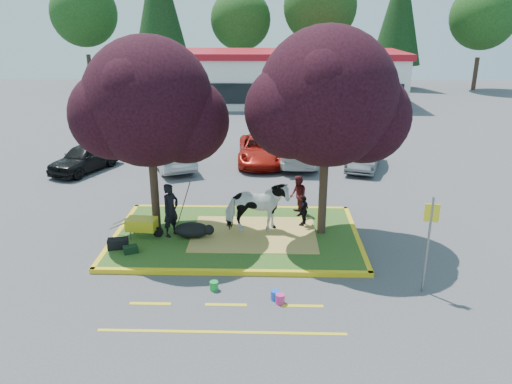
{
  "coord_description": "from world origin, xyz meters",
  "views": [
    {
      "loc": [
        1.11,
        -15.51,
        7.14
      ],
      "look_at": [
        0.66,
        0.5,
        1.49
      ],
      "focal_mm": 35.0,
      "sensor_mm": 36.0,
      "label": 1
    }
  ],
  "objects_px": {
    "sign_post": "(429,234)",
    "bucket_green": "(214,286)",
    "wheelbarrow": "(142,224)",
    "bucket_blue": "(275,295)",
    "handler": "(171,210)",
    "car_silver": "(170,152)",
    "calf": "(192,230)",
    "car_black": "(85,158)",
    "bucket_pink": "(280,299)",
    "cow": "(257,207)"
  },
  "relations": [
    {
      "from": "handler",
      "to": "calf",
      "type": "bearing_deg",
      "value": -69.24
    },
    {
      "from": "car_silver",
      "to": "car_black",
      "type": "bearing_deg",
      "value": -12.22
    },
    {
      "from": "bucket_green",
      "to": "cow",
      "type": "bearing_deg",
      "value": 73.45
    },
    {
      "from": "bucket_green",
      "to": "bucket_blue",
      "type": "relative_size",
      "value": 0.97
    },
    {
      "from": "wheelbarrow",
      "to": "bucket_blue",
      "type": "height_order",
      "value": "wheelbarrow"
    },
    {
      "from": "wheelbarrow",
      "to": "bucket_blue",
      "type": "bearing_deg",
      "value": -33.75
    },
    {
      "from": "handler",
      "to": "bucket_green",
      "type": "distance_m",
      "value": 3.85
    },
    {
      "from": "bucket_pink",
      "to": "bucket_blue",
      "type": "distance_m",
      "value": 0.22
    },
    {
      "from": "calf",
      "to": "bucket_blue",
      "type": "distance_m",
      "value": 4.53
    },
    {
      "from": "handler",
      "to": "sign_post",
      "type": "xyz_separation_m",
      "value": [
        7.51,
        -3.19,
        0.66
      ]
    },
    {
      "from": "handler",
      "to": "sign_post",
      "type": "bearing_deg",
      "value": -80.14
    },
    {
      "from": "bucket_green",
      "to": "calf",
      "type": "bearing_deg",
      "value": 108.78
    },
    {
      "from": "handler",
      "to": "bucket_green",
      "type": "relative_size",
      "value": 7.08
    },
    {
      "from": "cow",
      "to": "wheelbarrow",
      "type": "relative_size",
      "value": 1.21
    },
    {
      "from": "cow",
      "to": "bucket_pink",
      "type": "distance_m",
      "value": 4.43
    },
    {
      "from": "bucket_pink",
      "to": "car_silver",
      "type": "distance_m",
      "value": 13.58
    },
    {
      "from": "wheelbarrow",
      "to": "bucket_pink",
      "type": "height_order",
      "value": "wheelbarrow"
    },
    {
      "from": "handler",
      "to": "car_silver",
      "type": "relative_size",
      "value": 0.39
    },
    {
      "from": "cow",
      "to": "bucket_green",
      "type": "distance_m",
      "value": 3.92
    },
    {
      "from": "calf",
      "to": "car_black",
      "type": "relative_size",
      "value": 0.3
    },
    {
      "from": "wheelbarrow",
      "to": "car_black",
      "type": "xyz_separation_m",
      "value": [
        -4.74,
        7.94,
        0.07
      ]
    },
    {
      "from": "wheelbarrow",
      "to": "bucket_blue",
      "type": "relative_size",
      "value": 6.64
    },
    {
      "from": "calf",
      "to": "wheelbarrow",
      "type": "relative_size",
      "value": 0.67
    },
    {
      "from": "handler",
      "to": "car_black",
      "type": "bearing_deg",
      "value": 69.16
    },
    {
      "from": "handler",
      "to": "car_silver",
      "type": "distance_m",
      "value": 8.75
    },
    {
      "from": "handler",
      "to": "bucket_blue",
      "type": "distance_m",
      "value": 5.18
    },
    {
      "from": "handler",
      "to": "bucket_blue",
      "type": "relative_size",
      "value": 6.85
    },
    {
      "from": "bucket_blue",
      "to": "car_black",
      "type": "distance_m",
      "value": 14.71
    },
    {
      "from": "calf",
      "to": "bucket_blue",
      "type": "xyz_separation_m",
      "value": [
        2.75,
        -3.58,
        -0.27
      ]
    },
    {
      "from": "handler",
      "to": "bucket_green",
      "type": "xyz_separation_m",
      "value": [
        1.78,
        -3.29,
        -0.93
      ]
    },
    {
      "from": "sign_post",
      "to": "bucket_pink",
      "type": "height_order",
      "value": "sign_post"
    },
    {
      "from": "cow",
      "to": "sign_post",
      "type": "xyz_separation_m",
      "value": [
        4.65,
        -3.55,
        0.68
      ]
    },
    {
      "from": "wheelbarrow",
      "to": "car_silver",
      "type": "distance_m",
      "value": 8.79
    },
    {
      "from": "wheelbarrow",
      "to": "sign_post",
      "type": "bearing_deg",
      "value": -14.51
    },
    {
      "from": "calf",
      "to": "handler",
      "type": "distance_m",
      "value": 0.97
    },
    {
      "from": "sign_post",
      "to": "car_silver",
      "type": "distance_m",
      "value": 14.97
    },
    {
      "from": "handler",
      "to": "cow",
      "type": "bearing_deg",
      "value": -49.92
    },
    {
      "from": "handler",
      "to": "wheelbarrow",
      "type": "xyz_separation_m",
      "value": [
        -0.95,
        -0.18,
        -0.45
      ]
    },
    {
      "from": "cow",
      "to": "sign_post",
      "type": "relative_size",
      "value": 0.77
    },
    {
      "from": "sign_post",
      "to": "car_black",
      "type": "distance_m",
      "value": 17.19
    },
    {
      "from": "bucket_green",
      "to": "car_black",
      "type": "distance_m",
      "value": 13.35
    },
    {
      "from": "car_black",
      "to": "cow",
      "type": "bearing_deg",
      "value": -18.41
    },
    {
      "from": "cow",
      "to": "wheelbarrow",
      "type": "bearing_deg",
      "value": 91.28
    },
    {
      "from": "bucket_blue",
      "to": "cow",
      "type": "bearing_deg",
      "value": 98.38
    },
    {
      "from": "sign_post",
      "to": "bucket_green",
      "type": "bearing_deg",
      "value": -169.85
    },
    {
      "from": "car_black",
      "to": "bucket_blue",
      "type": "bearing_deg",
      "value": -29.0
    },
    {
      "from": "cow",
      "to": "calf",
      "type": "bearing_deg",
      "value": 96.66
    },
    {
      "from": "cow",
      "to": "wheelbarrow",
      "type": "xyz_separation_m",
      "value": [
        -3.81,
        -0.54,
        -0.44
      ]
    },
    {
      "from": "calf",
      "to": "handler",
      "type": "height_order",
      "value": "handler"
    },
    {
      "from": "car_silver",
      "to": "handler",
      "type": "bearing_deg",
      "value": 77.41
    }
  ]
}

